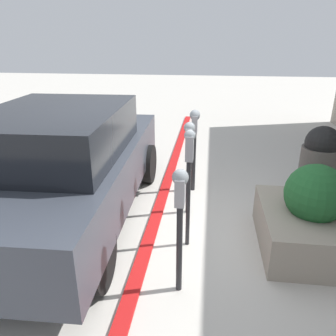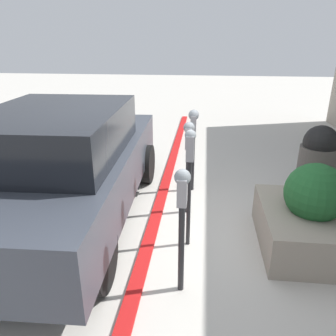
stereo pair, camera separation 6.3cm
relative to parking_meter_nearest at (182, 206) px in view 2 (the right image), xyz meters
name	(u,v)px [view 2 (the right image)]	position (x,y,z in m)	size (l,w,h in m)	color
ground_plane	(159,226)	(1.20, 0.39, -0.98)	(40.00, 40.00, 0.00)	beige
curb_strip	(154,224)	(1.20, 0.47, -0.96)	(13.50, 0.16, 0.04)	red
parking_meter_nearest	(182,206)	(0.00, 0.00, 0.00)	(0.18, 0.15, 1.35)	#232326
parking_meter_second	(190,164)	(0.82, -0.03, 0.11)	(0.15, 0.13, 1.50)	#232326
parking_meter_middle	(188,149)	(1.65, 0.03, 0.02)	(0.18, 0.15, 1.38)	#232326
parking_meter_fourth	(193,134)	(2.44, 0.00, 0.01)	(0.20, 0.17, 1.39)	#232326
planter_box	(311,218)	(0.95, -1.52, -0.58)	(1.42, 1.17, 1.10)	gray
parked_car_front	(63,164)	(1.26, 1.72, -0.14)	(4.51, 2.07, 1.62)	#383D47
trash_bin	(317,165)	(2.19, -1.92, -0.35)	(0.57, 0.57, 1.25)	#514C47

